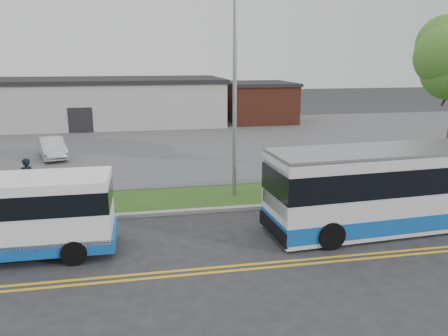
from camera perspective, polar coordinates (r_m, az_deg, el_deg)
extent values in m
plane|color=#28282B|center=(17.06, -6.64, -7.28)|extent=(140.00, 140.00, 0.00)
cube|color=gold|center=(13.56, -5.36, -13.17)|extent=(70.00, 0.12, 0.01)
cube|color=gold|center=(13.29, -5.23, -13.76)|extent=(70.00, 0.12, 0.01)
cube|color=#9E9B93|center=(18.06, -6.92, -5.80)|extent=(80.00, 0.30, 0.15)
cube|color=#2F4D19|center=(19.77, -7.29, -4.10)|extent=(80.00, 3.30, 0.10)
cube|color=#4C4C4F|center=(33.44, -8.88, 3.42)|extent=(80.00, 25.00, 0.10)
cube|color=#9E9E99|center=(43.34, -17.53, 7.99)|extent=(25.00, 10.00, 4.00)
cube|color=black|center=(43.18, -17.74, 10.86)|extent=(25.40, 10.40, 0.35)
cube|color=black|center=(38.56, -18.22, 5.89)|extent=(2.00, 0.15, 2.20)
cube|color=brown|center=(43.63, 4.61, 8.37)|extent=(6.00, 7.00, 3.60)
cube|color=black|center=(43.48, 4.66, 10.93)|extent=(6.30, 7.30, 0.30)
cylinder|color=gray|center=(19.13, 1.41, 10.10)|extent=(0.18, 0.18, 9.50)
cube|color=#0F4DA5|center=(15.73, -25.73, -8.54)|extent=(6.41, 2.18, 0.47)
cube|color=white|center=(15.12, -22.38, -4.70)|extent=(4.15, 2.17, 1.98)
cube|color=black|center=(15.02, -22.49, -3.51)|extent=(4.17, 2.21, 0.71)
cylinder|color=black|center=(14.44, -18.99, -10.42)|extent=(0.79, 0.27, 0.79)
cylinder|color=black|center=(16.30, -18.02, -7.47)|extent=(0.79, 0.27, 0.79)
cube|color=silver|center=(17.77, 23.24, -2.26)|extent=(11.05, 3.19, 2.88)
cube|color=#0F4DA5|center=(18.06, 22.93, -5.28)|extent=(11.07, 3.22, 0.60)
cube|color=black|center=(17.64, 23.41, -0.56)|extent=(11.09, 3.24, 0.94)
cube|color=black|center=(15.03, 6.79, -2.67)|extent=(0.25, 2.28, 1.59)
cube|color=black|center=(15.48, 6.39, -7.79)|extent=(0.28, 2.48, 0.50)
cube|color=gray|center=(17.44, 23.70, 2.34)|extent=(11.05, 3.19, 0.12)
cylinder|color=black|center=(15.13, 13.76, -8.55)|extent=(0.97, 0.38, 0.95)
cylinder|color=black|center=(17.07, 10.06, -5.69)|extent=(0.97, 0.38, 0.95)
cylinder|color=black|center=(20.53, 26.70, -3.61)|extent=(0.97, 0.38, 0.95)
imported|color=black|center=(21.10, -24.34, -1.31)|extent=(0.81, 0.79, 1.87)
imported|color=#B6BABE|center=(29.37, -21.54, 2.49)|extent=(2.50, 4.18, 1.30)
sphere|color=white|center=(21.15, -25.07, -3.55)|extent=(0.32, 0.32, 0.32)
sphere|color=white|center=(21.47, -23.21, -3.10)|extent=(0.32, 0.32, 0.32)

